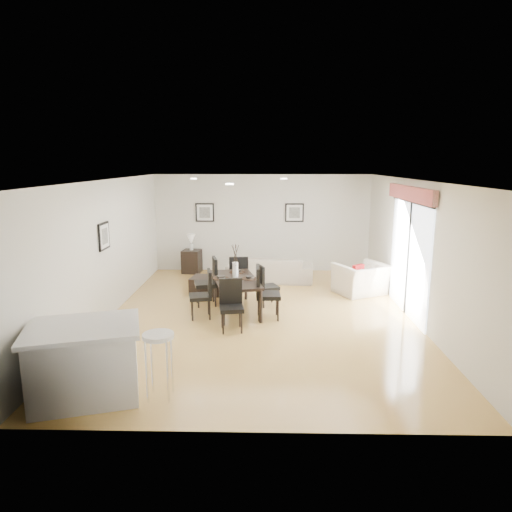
{
  "coord_description": "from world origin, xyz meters",
  "views": [
    {
      "loc": [
        0.12,
        -8.69,
        3.03
      ],
      "look_at": [
        -0.09,
        0.4,
        1.15
      ],
      "focal_mm": 32.0,
      "sensor_mm": 36.0,
      "label": 1
    }
  ],
  "objects_px": {
    "dining_chair_enear": "(264,290)",
    "side_table": "(192,261)",
    "dining_chair_wfar": "(210,279)",
    "coffee_table": "(213,286)",
    "armchair": "(361,279)",
    "dining_chair_wnear": "(204,291)",
    "dining_chair_head": "(231,302)",
    "sofa": "(270,269)",
    "dining_table": "(236,282)",
    "kitchen_island": "(85,361)",
    "dining_chair_foot": "(239,274)",
    "bar_stool": "(159,343)",
    "dining_chair_efar": "(265,283)"
  },
  "relations": [
    {
      "from": "dining_chair_enear",
      "to": "side_table",
      "type": "bearing_deg",
      "value": 25.19
    },
    {
      "from": "dining_chair_enear",
      "to": "side_table",
      "type": "xyz_separation_m",
      "value": [
        -2.02,
        3.76,
        -0.26
      ]
    },
    {
      "from": "dining_chair_wfar",
      "to": "coffee_table",
      "type": "xyz_separation_m",
      "value": [
        -0.04,
        0.82,
        -0.38
      ]
    },
    {
      "from": "armchair",
      "to": "dining_chair_wfar",
      "type": "xyz_separation_m",
      "value": [
        -3.43,
        -0.89,
        0.22
      ]
    },
    {
      "from": "dining_chair_wnear",
      "to": "dining_chair_wfar",
      "type": "xyz_separation_m",
      "value": [
        0.01,
        0.84,
        0.04
      ]
    },
    {
      "from": "dining_chair_wnear",
      "to": "dining_chair_head",
      "type": "xyz_separation_m",
      "value": [
        0.57,
        -0.63,
        -0.01
      ]
    },
    {
      "from": "dining_chair_head",
      "to": "sofa",
      "type": "bearing_deg",
      "value": 69.72
    },
    {
      "from": "dining_chair_enear",
      "to": "coffee_table",
      "type": "height_order",
      "value": "dining_chair_enear"
    },
    {
      "from": "dining_table",
      "to": "kitchen_island",
      "type": "relative_size",
      "value": 1.1
    },
    {
      "from": "armchair",
      "to": "side_table",
      "type": "bearing_deg",
      "value": -51.24
    },
    {
      "from": "dining_chair_foot",
      "to": "side_table",
      "type": "height_order",
      "value": "dining_chair_foot"
    },
    {
      "from": "dining_chair_head",
      "to": "side_table",
      "type": "xyz_separation_m",
      "value": [
        -1.43,
        4.37,
        -0.21
      ]
    },
    {
      "from": "dining_table",
      "to": "dining_chair_enear",
      "type": "relative_size",
      "value": 1.74
    },
    {
      "from": "armchair",
      "to": "side_table",
      "type": "xyz_separation_m",
      "value": [
        -4.29,
        2.01,
        -0.04
      ]
    },
    {
      "from": "side_table",
      "to": "bar_stool",
      "type": "relative_size",
      "value": 0.73
    },
    {
      "from": "dining_chair_wnear",
      "to": "dining_chair_head",
      "type": "relative_size",
      "value": 1.02
    },
    {
      "from": "sofa",
      "to": "side_table",
      "type": "bearing_deg",
      "value": -16.17
    },
    {
      "from": "dining_chair_head",
      "to": "dining_table",
      "type": "bearing_deg",
      "value": 80.88
    },
    {
      "from": "dining_chair_wnear",
      "to": "coffee_table",
      "type": "distance_m",
      "value": 1.69
    },
    {
      "from": "dining_chair_efar",
      "to": "coffee_table",
      "type": "distance_m",
      "value": 1.52
    },
    {
      "from": "dining_chair_foot",
      "to": "bar_stool",
      "type": "bearing_deg",
      "value": 77.07
    },
    {
      "from": "dining_chair_wnear",
      "to": "kitchen_island",
      "type": "height_order",
      "value": "kitchen_island"
    },
    {
      "from": "dining_chair_efar",
      "to": "coffee_table",
      "type": "height_order",
      "value": "dining_chair_efar"
    },
    {
      "from": "dining_chair_head",
      "to": "bar_stool",
      "type": "bearing_deg",
      "value": -114.81
    },
    {
      "from": "armchair",
      "to": "dining_chair_enear",
      "type": "xyz_separation_m",
      "value": [
        -2.27,
        -1.75,
        0.22
      ]
    },
    {
      "from": "dining_chair_foot",
      "to": "kitchen_island",
      "type": "relative_size",
      "value": 0.58
    },
    {
      "from": "side_table",
      "to": "bar_stool",
      "type": "bearing_deg",
      "value": -84.25
    },
    {
      "from": "dining_chair_foot",
      "to": "dining_chair_head",
      "type": "bearing_deg",
      "value": 85.97
    },
    {
      "from": "sofa",
      "to": "coffee_table",
      "type": "xyz_separation_m",
      "value": [
        -1.34,
        -1.22,
        -0.12
      ]
    },
    {
      "from": "sofa",
      "to": "dining_table",
      "type": "height_order",
      "value": "dining_table"
    },
    {
      "from": "coffee_table",
      "to": "side_table",
      "type": "xyz_separation_m",
      "value": [
        -0.83,
        2.08,
        0.12
      ]
    },
    {
      "from": "bar_stool",
      "to": "dining_chair_head",
      "type": "bearing_deg",
      "value": 73.64
    },
    {
      "from": "bar_stool",
      "to": "dining_chair_foot",
      "type": "bearing_deg",
      "value": 80.62
    },
    {
      "from": "armchair",
      "to": "bar_stool",
      "type": "bearing_deg",
      "value": 27.41
    },
    {
      "from": "dining_chair_foot",
      "to": "kitchen_island",
      "type": "distance_m",
      "value": 4.89
    },
    {
      "from": "dining_table",
      "to": "dining_chair_foot",
      "type": "height_order",
      "value": "dining_chair_foot"
    },
    {
      "from": "dining_chair_enear",
      "to": "kitchen_island",
      "type": "bearing_deg",
      "value": 140.57
    },
    {
      "from": "dining_chair_wfar",
      "to": "sofa",
      "type": "bearing_deg",
      "value": 133.78
    },
    {
      "from": "dining_chair_enear",
      "to": "dining_chair_efar",
      "type": "relative_size",
      "value": 1.17
    },
    {
      "from": "sofa",
      "to": "dining_chair_wnear",
      "type": "distance_m",
      "value": 3.17
    },
    {
      "from": "dining_chair_efar",
      "to": "kitchen_island",
      "type": "height_order",
      "value": "kitchen_island"
    },
    {
      "from": "armchair",
      "to": "bar_stool",
      "type": "height_order",
      "value": "bar_stool"
    },
    {
      "from": "coffee_table",
      "to": "bar_stool",
      "type": "relative_size",
      "value": 1.13
    },
    {
      "from": "dining_table",
      "to": "dining_chair_head",
      "type": "relative_size",
      "value": 1.92
    },
    {
      "from": "dining_chair_foot",
      "to": "bar_stool",
      "type": "distance_m",
      "value": 4.65
    },
    {
      "from": "dining_chair_head",
      "to": "kitchen_island",
      "type": "bearing_deg",
      "value": -132.67
    },
    {
      "from": "sofa",
      "to": "armchair",
      "type": "height_order",
      "value": "armchair"
    },
    {
      "from": "sofa",
      "to": "dining_chair_wnear",
      "type": "xyz_separation_m",
      "value": [
        -1.31,
        -2.88,
        0.21
      ]
    },
    {
      "from": "armchair",
      "to": "dining_chair_efar",
      "type": "distance_m",
      "value": 2.44
    },
    {
      "from": "dining_table",
      "to": "coffee_table",
      "type": "bearing_deg",
      "value": 103.08
    }
  ]
}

